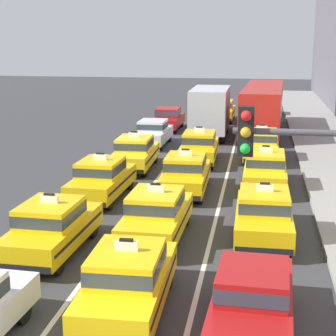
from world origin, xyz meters
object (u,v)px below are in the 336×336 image
object	(u,v)px
taxi_left_third	(101,178)
box_truck_center_fifth	(211,110)
sedan_left_sixth	(168,118)
taxi_center_third	(186,173)
sedan_right_nearest	(253,298)
taxi_center_fourth	(199,146)
sedan_left_fifth	(153,132)
taxi_left_second	(52,226)
taxi_center_sixth	(222,110)
taxi_right_third	(265,169)
taxi_center_second	(156,214)
bus_right_fifth	(263,107)
taxi_right_fourth	(261,144)
taxi_left_fourth	(135,152)
taxi_right_second	(264,213)
taxi_right_sixth	(261,105)
taxi_center_nearest	(128,280)

from	to	relation	value
taxi_left_third	box_truck_center_fifth	xyz separation A→B (m)	(3.15, 15.40, 0.90)
sedan_left_sixth	taxi_center_third	size ratio (longest dim) A/B	0.94
taxi_center_third	sedan_right_nearest	distance (m)	11.66
taxi_center_fourth	sedan_left_fifth	bearing A→B (deg)	127.80
taxi_center_fourth	taxi_left_second	bearing A→B (deg)	-103.09
taxi_center_sixth	taxi_right_third	xyz separation A→B (m)	(3.24, -19.73, 0.00)
sedan_left_fifth	taxi_center_second	size ratio (longest dim) A/B	0.94
taxi_left_third	bus_right_fifth	xyz separation A→B (m)	(6.55, 17.40, 0.94)
taxi_left_third	taxi_right_third	xyz separation A→B (m)	(6.67, 2.67, 0.00)
box_truck_center_fifth	sedan_left_fifth	bearing A→B (deg)	-129.89
taxi_right_third	taxi_left_second	bearing A→B (deg)	-126.78
sedan_left_sixth	bus_right_fifth	bearing A→B (deg)	-0.71
box_truck_center_fifth	bus_right_fifth	distance (m)	3.95
taxi_left_second	taxi_right_fourth	distance (m)	15.89
taxi_left_fourth	sedan_left_fifth	world-z (taller)	taxi_left_fourth
taxi_right_second	taxi_right_third	world-z (taller)	same
sedan_left_fifth	taxi_left_third	bearing A→B (deg)	-89.78
taxi_center_second	box_truck_center_fifth	xyz separation A→B (m)	(0.05, 19.75, 0.90)
sedan_left_sixth	taxi_left_fourth	bearing A→B (deg)	-88.62
box_truck_center_fifth	taxi_center_sixth	world-z (taller)	box_truck_center_fifth
sedan_left_sixth	taxi_right_second	world-z (taller)	taxi_right_second
box_truck_center_fifth	taxi_center_sixth	xyz separation A→B (m)	(0.28, 7.00, -0.90)
sedan_right_nearest	taxi_right_third	xyz separation A→B (m)	(0.34, 12.54, 0.03)
sedan_right_nearest	taxi_right_sixth	distance (m)	35.92
taxi_center_second	taxi_center_sixth	world-z (taller)	same
taxi_center_sixth	sedan_right_nearest	bearing A→B (deg)	-84.86
taxi_center_second	sedan_right_nearest	world-z (taller)	taxi_center_second
taxi_center_third	taxi_right_third	size ratio (longest dim) A/B	1.00
taxi_left_second	taxi_left_third	xyz separation A→B (m)	(-0.15, 6.06, 0.00)
taxi_center_third	taxi_center_sixth	bearing A→B (deg)	89.68
taxi_left_fourth	taxi_right_fourth	bearing A→B (deg)	26.97
sedan_left_sixth	box_truck_center_fifth	distance (m)	3.95
sedan_right_nearest	taxi_right_sixth	bearing A→B (deg)	89.87
taxi_right_second	taxi_right_sixth	world-z (taller)	same
taxi_right_sixth	taxi_center_second	bearing A→B (deg)	-96.23
taxi_center_second	taxi_right_third	xyz separation A→B (m)	(3.57, 7.02, 0.00)
taxi_left_fourth	taxi_center_sixth	xyz separation A→B (m)	(3.21, 17.09, 0.00)
bus_right_fifth	taxi_right_fourth	bearing A→B (deg)	-90.40
taxi_left_second	taxi_left_fourth	bearing A→B (deg)	89.62
taxi_left_third	taxi_right_sixth	xyz separation A→B (m)	(6.42, 26.04, 0.00)
sedan_left_fifth	taxi_right_fourth	bearing A→B (deg)	-25.17
taxi_left_second	taxi_right_second	xyz separation A→B (m)	(6.45, 2.35, 0.00)
taxi_center_fourth	sedan_right_nearest	xyz separation A→B (m)	(3.08, -17.19, -0.03)
taxi_left_second	taxi_right_third	bearing A→B (deg)	53.22
taxi_center_nearest	taxi_center_third	size ratio (longest dim) A/B	1.00
taxi_center_nearest	taxi_center_fourth	distance (m)	16.78
taxi_left_second	taxi_right_second	size ratio (longest dim) A/B	1.01
taxi_center_third	bus_right_fifth	xyz separation A→B (m)	(3.24, 16.02, 0.94)
sedan_left_sixth	sedan_right_nearest	size ratio (longest dim) A/B	0.99
sedan_right_nearest	bus_right_fifth	size ratio (longest dim) A/B	0.39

